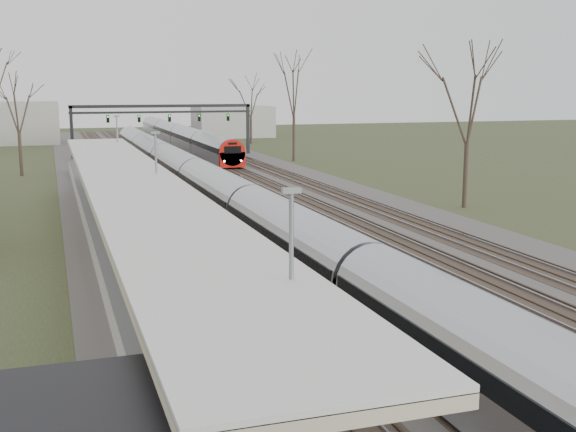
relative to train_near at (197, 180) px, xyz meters
The scene contains 7 objects.
track_bed 5.06m from the train_near, 55.33° to the left, with size 24.00×160.00×0.22m.
platform 15.04m from the train_near, 115.88° to the right, with size 3.50×69.00×1.00m, color #9E9B93.
canopy 19.33m from the train_near, 109.98° to the right, with size 4.10×50.00×3.11m.
signal_gantry 34.27m from the train_near, 85.30° to the left, with size 21.00×0.59×6.08m.
tree_east_far 19.67m from the train_near, 28.62° to the right, with size 5.00×5.00×10.30m.
train_near is the anchor object (origin of this frame).
train_far 47.94m from the train_near, 81.60° to the left, with size 2.62×60.21×3.05m.
Camera 1 is at (-12.37, 0.04, 8.11)m, focal length 45.00 mm.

